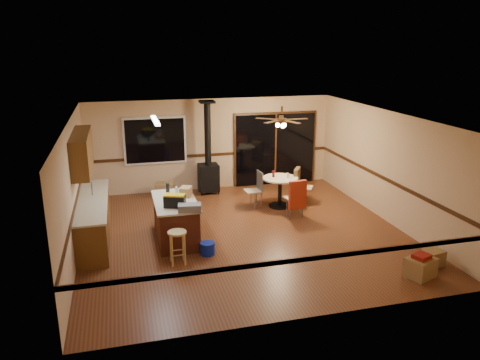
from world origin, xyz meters
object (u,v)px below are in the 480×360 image
object	(u,v)px
dining_table	(280,187)
chair_right	(298,181)
toolbox_black	(175,201)
bar_stool	(178,247)
toolbox_grey	(190,208)
wood_stove	(208,168)
chair_left	(257,185)
blue_bucket	(208,248)
box_corner_b	(433,258)
box_corner_a	(420,268)
kitchen_island	(176,220)
box_under_window	(164,190)
chair_near	(297,194)

from	to	relation	value
dining_table	chair_right	world-z (taller)	chair_right
toolbox_black	bar_stool	world-z (taller)	toolbox_black
toolbox_black	toolbox_grey	bearing A→B (deg)	-51.29
wood_stove	chair_left	distance (m)	1.78
toolbox_grey	toolbox_black	bearing A→B (deg)	128.71
chair_left	bar_stool	bearing A→B (deg)	-131.46
bar_stool	blue_bucket	bearing A→B (deg)	22.03
blue_bucket	wood_stove	bearing A→B (deg)	78.73
bar_stool	box_corner_b	xyz separation A→B (m)	(4.71, -1.30, -0.18)
toolbox_grey	box_corner_a	size ratio (longest dim) A/B	0.93
kitchen_island	box_corner_b	distance (m)	5.21
toolbox_black	box_under_window	world-z (taller)	toolbox_black
wood_stove	box_under_window	distance (m)	1.36
chair_left	chair_near	world-z (taller)	same
toolbox_grey	bar_stool	size ratio (longest dim) A/B	0.68
kitchen_island	box_under_window	xyz separation A→B (m)	(0.05, 3.03, -0.26)
chair_right	box_corner_b	distance (m)	4.23
wood_stove	chair_left	world-z (taller)	wood_stove
wood_stove	chair_right	size ratio (longest dim) A/B	3.60
box_under_window	box_corner_b	distance (m)	7.11
toolbox_black	box_corner_b	size ratio (longest dim) A/B	1.12
chair_near	box_corner_a	bearing A→B (deg)	-72.07
kitchen_island	dining_table	distance (m)	3.22
blue_bucket	dining_table	distance (m)	3.34
box_corner_a	wood_stove	bearing A→B (deg)	115.44
kitchen_island	wood_stove	bearing A→B (deg)	66.91
toolbox_black	chair_near	xyz separation A→B (m)	(3.04, 0.98, -0.42)
blue_bucket	chair_left	distance (m)	3.04
toolbox_grey	chair_right	distance (m)	3.98
kitchen_island	chair_right	xyz separation A→B (m)	(3.41, 1.60, 0.14)
chair_right	box_corner_b	bearing A→B (deg)	-73.56
box_corner_a	kitchen_island	bearing A→B (deg)	145.65
toolbox_grey	chair_near	world-z (taller)	toolbox_grey
box_corner_b	chair_left	bearing A→B (deg)	120.25
box_corner_b	toolbox_grey	bearing A→B (deg)	158.73
toolbox_grey	blue_bucket	world-z (taller)	toolbox_grey
toolbox_black	box_under_window	bearing A→B (deg)	88.31
kitchen_island	box_corner_b	world-z (taller)	kitchen_island
kitchen_island	wood_stove	size ratio (longest dim) A/B	0.67
dining_table	box_corner_a	xyz separation A→B (m)	(1.21, -4.24, -0.35)
wood_stove	bar_stool	bearing A→B (deg)	-108.62
bar_stool	blue_bucket	world-z (taller)	bar_stool
toolbox_black	box_corner_a	size ratio (longest dim) A/B	0.87
bar_stool	chair_right	bearing A→B (deg)	37.84
toolbox_black	blue_bucket	bearing A→B (deg)	-39.84
kitchen_island	box_corner_a	distance (m)	4.94
bar_stool	box_under_window	size ratio (longest dim) A/B	1.37
dining_table	chair_right	bearing A→B (deg)	15.01
blue_bucket	chair_near	size ratio (longest dim) A/B	0.43
toolbox_black	dining_table	bearing A→B (deg)	32.57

